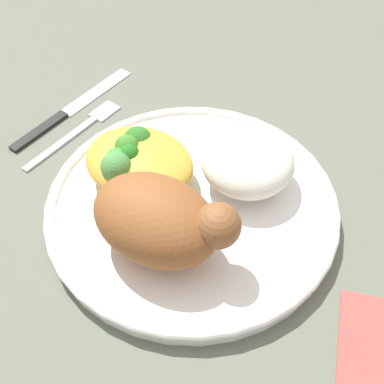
{
  "coord_description": "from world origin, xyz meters",
  "views": [
    {
      "loc": [
        0.16,
        -0.27,
        0.39
      ],
      "look_at": [
        0.0,
        0.0,
        0.03
      ],
      "focal_mm": 46.27,
      "sensor_mm": 36.0,
      "label": 1
    }
  ],
  "objects_px": {
    "plate": "(192,205)",
    "fork": "(78,130)",
    "rice_pile": "(248,162)",
    "mac_cheese_with_broccoli": "(138,159)",
    "knife": "(64,113)",
    "roasted_chicken": "(164,222)"
  },
  "relations": [
    {
      "from": "knife",
      "to": "mac_cheese_with_broccoli",
      "type": "bearing_deg",
      "value": -17.98
    },
    {
      "from": "roasted_chicken",
      "to": "fork",
      "type": "relative_size",
      "value": 0.89
    },
    {
      "from": "plate",
      "to": "knife",
      "type": "height_order",
      "value": "plate"
    },
    {
      "from": "roasted_chicken",
      "to": "mac_cheese_with_broccoli",
      "type": "bearing_deg",
      "value": 138.97
    },
    {
      "from": "mac_cheese_with_broccoli",
      "to": "rice_pile",
      "type": "bearing_deg",
      "value": 27.58
    },
    {
      "from": "rice_pile",
      "to": "fork",
      "type": "relative_size",
      "value": 0.64
    },
    {
      "from": "rice_pile",
      "to": "mac_cheese_with_broccoli",
      "type": "bearing_deg",
      "value": -152.42
    },
    {
      "from": "mac_cheese_with_broccoli",
      "to": "knife",
      "type": "relative_size",
      "value": 0.59
    },
    {
      "from": "mac_cheese_with_broccoli",
      "to": "knife",
      "type": "bearing_deg",
      "value": 162.02
    },
    {
      "from": "roasted_chicken",
      "to": "plate",
      "type": "bearing_deg",
      "value": 97.65
    },
    {
      "from": "roasted_chicken",
      "to": "mac_cheese_with_broccoli",
      "type": "distance_m",
      "value": 0.1
    },
    {
      "from": "mac_cheese_with_broccoli",
      "to": "fork",
      "type": "height_order",
      "value": "mac_cheese_with_broccoli"
    },
    {
      "from": "plate",
      "to": "knife",
      "type": "xyz_separation_m",
      "value": [
        -0.21,
        0.05,
        -0.01
      ]
    },
    {
      "from": "rice_pile",
      "to": "fork",
      "type": "distance_m",
      "value": 0.21
    },
    {
      "from": "plate",
      "to": "roasted_chicken",
      "type": "bearing_deg",
      "value": -82.35
    },
    {
      "from": "roasted_chicken",
      "to": "knife",
      "type": "distance_m",
      "value": 0.25
    },
    {
      "from": "plate",
      "to": "rice_pile",
      "type": "relative_size",
      "value": 3.13
    },
    {
      "from": "rice_pile",
      "to": "mac_cheese_with_broccoli",
      "type": "relative_size",
      "value": 0.82
    },
    {
      "from": "roasted_chicken",
      "to": "rice_pile",
      "type": "distance_m",
      "value": 0.11
    },
    {
      "from": "mac_cheese_with_broccoli",
      "to": "knife",
      "type": "distance_m",
      "value": 0.16
    },
    {
      "from": "roasted_chicken",
      "to": "rice_pile",
      "type": "xyz_separation_m",
      "value": [
        0.02,
        0.11,
        -0.01
      ]
    },
    {
      "from": "plate",
      "to": "fork",
      "type": "xyz_separation_m",
      "value": [
        -0.18,
        0.04,
        -0.01
      ]
    }
  ]
}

